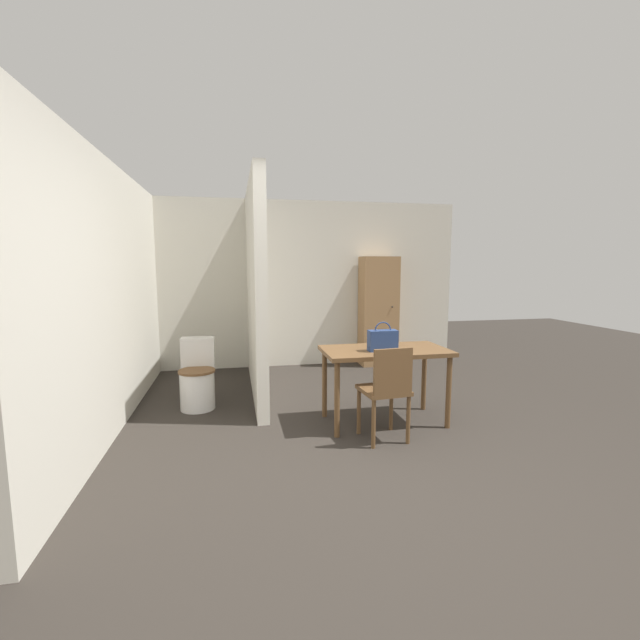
{
  "coord_description": "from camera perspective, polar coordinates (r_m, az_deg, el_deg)",
  "views": [
    {
      "loc": [
        -0.95,
        -2.67,
        1.56
      ],
      "look_at": [
        -0.07,
        1.63,
        0.98
      ],
      "focal_mm": 24.0,
      "sensor_mm": 36.0,
      "label": 1
    }
  ],
  "objects": [
    {
      "name": "ground_plane",
      "position": [
        3.23,
        7.56,
        -21.35
      ],
      "size": [
        16.0,
        16.0,
        0.0
      ],
      "primitive_type": "plane",
      "color": "#2D2823"
    },
    {
      "name": "toilet",
      "position": [
        4.88,
        -16.01,
        -7.55
      ],
      "size": [
        0.39,
        0.54,
        0.74
      ],
      "color": "white",
      "rests_on": "ground_plane"
    },
    {
      "name": "wooden_chair",
      "position": [
        3.81,
        8.86,
        -9.04
      ],
      "size": [
        0.42,
        0.42,
        0.86
      ],
      "rotation": [
        0.0,
        0.0,
        0.1
      ],
      "color": "brown",
      "rests_on": "ground_plane"
    },
    {
      "name": "wooden_cabinet",
      "position": [
        6.65,
        7.79,
        1.17
      ],
      "size": [
        0.55,
        0.38,
        1.67
      ],
      "color": "#997047",
      "rests_on": "ground_plane"
    },
    {
      "name": "partition_wall",
      "position": [
        5.24,
        -8.65,
        4.04
      ],
      "size": [
        0.12,
        2.43,
        2.5
      ],
      "color": "beige",
      "rests_on": "ground_plane"
    },
    {
      "name": "handbag",
      "position": [
        4.09,
        8.36,
        -2.66
      ],
      "size": [
        0.27,
        0.12,
        0.28
      ],
      "color": "navy",
      "rests_on": "dining_table"
    },
    {
      "name": "dining_table",
      "position": [
        4.23,
        8.65,
        -4.98
      ],
      "size": [
        1.21,
        0.66,
        0.74
      ],
      "color": "brown",
      "rests_on": "ground_plane"
    },
    {
      "name": "wall_left",
      "position": [
        4.7,
        -25.42,
        3.02
      ],
      "size": [
        0.12,
        4.76,
        2.5
      ],
      "color": "beige",
      "rests_on": "ground_plane"
    },
    {
      "name": "wall_back",
      "position": [
        6.57,
        -3.18,
        4.79
      ],
      "size": [
        5.04,
        0.12,
        2.5
      ],
      "color": "beige",
      "rests_on": "ground_plane"
    }
  ]
}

